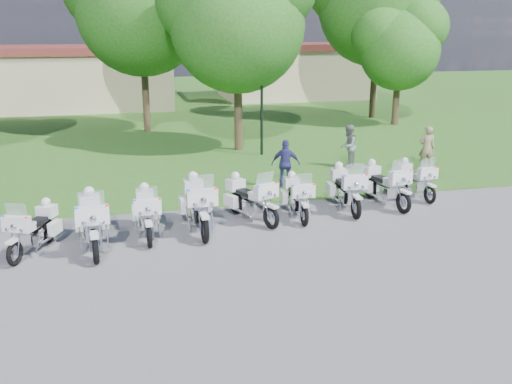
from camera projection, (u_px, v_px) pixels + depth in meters
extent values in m
plane|color=#5D5D63|center=(233.00, 242.00, 14.71)|extent=(100.00, 100.00, 0.00)
cube|color=#365C1D|center=(157.00, 106.00, 39.90)|extent=(100.00, 48.00, 0.01)
torus|color=black|center=(15.00, 253.00, 13.20)|extent=(0.34, 0.60, 0.61)
torus|color=black|center=(48.00, 231.00, 14.66)|extent=(0.34, 0.60, 0.61)
cube|color=silver|center=(13.00, 241.00, 13.10)|extent=(0.31, 0.43, 0.06)
cube|color=silver|center=(17.00, 224.00, 13.22)|extent=(0.68, 0.45, 0.36)
cube|color=silver|center=(16.00, 210.00, 13.18)|extent=(0.51, 0.30, 0.34)
sphere|color=red|center=(26.00, 218.00, 13.07)|extent=(0.08, 0.08, 0.08)
sphere|color=#1426E5|center=(3.00, 217.00, 13.16)|extent=(0.08, 0.08, 0.08)
cube|color=silver|center=(32.00, 237.00, 13.92)|extent=(0.48, 0.59, 0.31)
cube|color=silver|center=(26.00, 228.00, 13.62)|extent=(0.45, 0.55, 0.20)
cube|color=black|center=(37.00, 222.00, 14.09)|extent=(0.50, 0.64, 0.11)
cube|color=silver|center=(55.00, 228.00, 14.45)|extent=(0.33, 0.50, 0.33)
cube|color=silver|center=(35.00, 226.00, 14.53)|extent=(0.33, 0.50, 0.33)
cube|color=silver|center=(47.00, 211.00, 14.54)|extent=(0.54, 0.50, 0.29)
sphere|color=silver|center=(46.00, 202.00, 14.47)|extent=(0.24, 0.24, 0.24)
torus|color=black|center=(95.00, 250.00, 13.29)|extent=(0.19, 0.72, 0.71)
torus|color=black|center=(92.00, 225.00, 14.94)|extent=(0.19, 0.72, 0.71)
cube|color=silver|center=(94.00, 235.00, 13.16)|extent=(0.23, 0.48, 0.07)
cube|color=silver|center=(92.00, 215.00, 13.30)|extent=(0.78, 0.31, 0.43)
cube|color=silver|center=(91.00, 199.00, 13.25)|extent=(0.60, 0.17, 0.40)
sphere|color=red|center=(107.00, 206.00, 13.28)|extent=(0.10, 0.10, 0.10)
sphere|color=#1426E5|center=(76.00, 209.00, 13.08)|extent=(0.10, 0.10, 0.10)
cube|color=silver|center=(93.00, 231.00, 14.10)|extent=(0.41, 0.62, 0.36)
cube|color=silver|center=(92.00, 220.00, 13.76)|extent=(0.38, 0.58, 0.23)
cube|color=black|center=(91.00, 214.00, 14.29)|extent=(0.41, 0.69, 0.13)
cube|color=silver|center=(104.00, 219.00, 14.84)|extent=(0.23, 0.57, 0.38)
cube|color=silver|center=(79.00, 222.00, 14.65)|extent=(0.23, 0.57, 0.38)
cube|color=silver|center=(90.00, 202.00, 14.79)|extent=(0.54, 0.46, 0.34)
sphere|color=silver|center=(89.00, 192.00, 14.72)|extent=(0.28, 0.28, 0.28)
torus|color=black|center=(149.00, 236.00, 14.27)|extent=(0.13, 0.64, 0.64)
torus|color=black|center=(146.00, 215.00, 15.79)|extent=(0.13, 0.64, 0.64)
cube|color=silver|center=(149.00, 223.00, 14.15)|extent=(0.17, 0.42, 0.07)
cube|color=silver|center=(147.00, 207.00, 14.28)|extent=(0.69, 0.23, 0.38)
cube|color=silver|center=(147.00, 193.00, 14.24)|extent=(0.54, 0.12, 0.36)
sphere|color=red|center=(160.00, 200.00, 14.24)|extent=(0.09, 0.09, 0.09)
sphere|color=#1426E5|center=(135.00, 201.00, 14.10)|extent=(0.09, 0.09, 0.09)
cube|color=silver|center=(147.00, 221.00, 15.01)|extent=(0.33, 0.54, 0.33)
cube|color=silver|center=(147.00, 211.00, 14.70)|extent=(0.31, 0.50, 0.21)
cube|color=black|center=(146.00, 206.00, 15.20)|extent=(0.33, 0.60, 0.12)
cube|color=silver|center=(157.00, 211.00, 15.68)|extent=(0.17, 0.50, 0.35)
cube|color=silver|center=(135.00, 212.00, 15.55)|extent=(0.17, 0.50, 0.35)
cube|color=silver|center=(145.00, 196.00, 15.66)|extent=(0.46, 0.39, 0.31)
sphere|color=silver|center=(144.00, 187.00, 15.59)|extent=(0.25, 0.25, 0.25)
torus|color=black|center=(205.00, 230.00, 14.56)|extent=(0.15, 0.74, 0.74)
torus|color=black|center=(194.00, 208.00, 16.29)|extent=(0.15, 0.74, 0.74)
cube|color=silver|center=(204.00, 216.00, 14.43)|extent=(0.20, 0.48, 0.08)
cube|color=silver|center=(202.00, 197.00, 14.57)|extent=(0.79, 0.27, 0.44)
cube|color=silver|center=(201.00, 182.00, 14.52)|extent=(0.62, 0.14, 0.41)
sphere|color=red|center=(216.00, 189.00, 14.53)|extent=(0.10, 0.10, 0.10)
sphere|color=#1426E5|center=(189.00, 191.00, 14.37)|extent=(0.10, 0.10, 0.10)
cube|color=silver|center=(199.00, 213.00, 15.41)|extent=(0.38, 0.62, 0.37)
cube|color=silver|center=(200.00, 203.00, 15.05)|extent=(0.36, 0.57, 0.24)
cube|color=black|center=(197.00, 197.00, 15.61)|extent=(0.38, 0.68, 0.13)
cube|color=silver|center=(206.00, 203.00, 16.16)|extent=(0.20, 0.57, 0.40)
cube|color=silver|center=(183.00, 204.00, 16.01)|extent=(0.20, 0.57, 0.40)
cube|color=silver|center=(193.00, 186.00, 16.14)|extent=(0.53, 0.44, 0.35)
sphere|color=silver|center=(193.00, 176.00, 16.06)|extent=(0.29, 0.29, 0.29)
torus|color=black|center=(271.00, 218.00, 15.60)|extent=(0.38, 0.65, 0.65)
torus|color=black|center=(236.00, 203.00, 16.87)|extent=(0.38, 0.65, 0.65)
cube|color=silver|center=(272.00, 206.00, 15.49)|extent=(0.33, 0.46, 0.07)
cube|color=silver|center=(266.00, 191.00, 15.58)|extent=(0.74, 0.49, 0.39)
cube|color=silver|center=(265.00, 179.00, 15.53)|extent=(0.55, 0.33, 0.37)
sphere|color=red|center=(276.00, 183.00, 15.66)|extent=(0.09, 0.09, 0.09)
sphere|color=#1426E5|center=(258.00, 187.00, 15.30)|extent=(0.09, 0.09, 0.09)
cube|color=silver|center=(252.00, 206.00, 16.22)|extent=(0.52, 0.63, 0.33)
cube|color=silver|center=(257.00, 196.00, 15.94)|extent=(0.49, 0.59, 0.22)
cube|color=black|center=(246.00, 193.00, 16.35)|extent=(0.55, 0.69, 0.12)
cube|color=silver|center=(247.00, 197.00, 16.88)|extent=(0.36, 0.54, 0.35)
cube|color=silver|center=(231.00, 201.00, 16.54)|extent=(0.36, 0.54, 0.35)
cube|color=silver|center=(235.00, 184.00, 16.73)|extent=(0.59, 0.55, 0.31)
sphere|color=silver|center=(235.00, 176.00, 16.66)|extent=(0.25, 0.25, 0.25)
torus|color=black|center=(304.00, 216.00, 15.84)|extent=(0.16, 0.62, 0.61)
torus|color=black|center=(292.00, 200.00, 17.30)|extent=(0.16, 0.62, 0.61)
cube|color=silver|center=(305.00, 205.00, 15.73)|extent=(0.19, 0.41, 0.06)
cube|color=silver|center=(303.00, 191.00, 15.85)|extent=(0.67, 0.26, 0.36)
cube|color=silver|center=(303.00, 179.00, 15.81)|extent=(0.52, 0.14, 0.34)
sphere|color=red|center=(314.00, 185.00, 15.80)|extent=(0.08, 0.08, 0.08)
sphere|color=#1426E5|center=(294.00, 186.00, 15.70)|extent=(0.08, 0.08, 0.08)
cube|color=silver|center=(298.00, 204.00, 16.55)|extent=(0.34, 0.53, 0.31)
cube|color=silver|center=(300.00, 195.00, 16.26)|extent=(0.32, 0.49, 0.20)
cube|color=black|center=(296.00, 191.00, 16.73)|extent=(0.34, 0.58, 0.11)
cube|color=silver|center=(301.00, 196.00, 17.17)|extent=(0.19, 0.48, 0.33)
cube|color=silver|center=(284.00, 196.00, 17.08)|extent=(0.19, 0.48, 0.33)
cube|color=silver|center=(292.00, 182.00, 17.17)|extent=(0.46, 0.39, 0.29)
sphere|color=silver|center=(292.00, 175.00, 17.11)|extent=(0.24, 0.24, 0.24)
torus|color=black|center=(356.00, 208.00, 16.40)|extent=(0.17, 0.68, 0.67)
torus|color=black|center=(338.00, 192.00, 18.00)|extent=(0.17, 0.68, 0.67)
cube|color=silver|center=(357.00, 197.00, 16.28)|extent=(0.21, 0.45, 0.07)
cube|color=silver|center=(355.00, 182.00, 16.41)|extent=(0.73, 0.28, 0.40)
cube|color=silver|center=(355.00, 170.00, 16.37)|extent=(0.57, 0.16, 0.37)
sphere|color=red|center=(366.00, 176.00, 16.36)|extent=(0.09, 0.09, 0.09)
sphere|color=#1426E5|center=(345.00, 177.00, 16.25)|extent=(0.09, 0.09, 0.09)
cube|color=silver|center=(347.00, 196.00, 17.18)|extent=(0.37, 0.58, 0.34)
cube|color=silver|center=(350.00, 187.00, 16.86)|extent=(0.35, 0.54, 0.22)
cube|color=black|center=(344.00, 183.00, 17.37)|extent=(0.38, 0.64, 0.12)
cube|color=silver|center=(349.00, 188.00, 17.86)|extent=(0.21, 0.53, 0.36)
cube|color=silver|center=(330.00, 189.00, 17.76)|extent=(0.21, 0.53, 0.36)
cube|color=silver|center=(338.00, 174.00, 17.86)|extent=(0.50, 0.43, 0.32)
sphere|color=silver|center=(339.00, 166.00, 17.79)|extent=(0.26, 0.26, 0.26)
torus|color=black|center=(404.00, 203.00, 16.90)|extent=(0.24, 0.68, 0.67)
torus|color=black|center=(371.00, 188.00, 18.39)|extent=(0.24, 0.68, 0.67)
cube|color=silver|center=(405.00, 192.00, 16.79)|extent=(0.25, 0.46, 0.07)
cube|color=silver|center=(400.00, 178.00, 16.90)|extent=(0.75, 0.36, 0.40)
cube|color=silver|center=(400.00, 166.00, 16.86)|extent=(0.57, 0.21, 0.37)
sphere|color=red|center=(411.00, 171.00, 16.92)|extent=(0.09, 0.09, 0.09)
sphere|color=#1426E5|center=(393.00, 173.00, 16.68)|extent=(0.09, 0.09, 0.09)
cube|color=silver|center=(386.00, 191.00, 17.63)|extent=(0.43, 0.61, 0.34)
cube|color=silver|center=(392.00, 182.00, 17.33)|extent=(0.40, 0.56, 0.22)
cube|color=black|center=(381.00, 179.00, 17.80)|extent=(0.44, 0.67, 0.12)
cube|color=silver|center=(381.00, 184.00, 18.33)|extent=(0.27, 0.54, 0.36)
cube|color=silver|center=(366.00, 185.00, 18.10)|extent=(0.27, 0.54, 0.36)
cube|color=silver|center=(371.00, 171.00, 18.26)|extent=(0.54, 0.47, 0.32)
sphere|color=silver|center=(372.00, 163.00, 18.18)|extent=(0.26, 0.26, 0.26)
torus|color=black|center=(430.00, 194.00, 17.86)|extent=(0.16, 0.60, 0.59)
torus|color=black|center=(404.00, 183.00, 19.23)|extent=(0.16, 0.60, 0.59)
cube|color=silver|center=(431.00, 185.00, 17.75)|extent=(0.19, 0.40, 0.06)
cube|color=silver|center=(428.00, 173.00, 17.86)|extent=(0.65, 0.26, 0.35)
cube|color=silver|center=(428.00, 163.00, 17.83)|extent=(0.50, 0.15, 0.33)
sphere|color=red|center=(437.00, 168.00, 17.85)|extent=(0.08, 0.08, 0.08)
sphere|color=#1426E5|center=(421.00, 169.00, 17.68)|extent=(0.08, 0.08, 0.08)
cube|color=silver|center=(416.00, 185.00, 18.53)|extent=(0.34, 0.52, 0.30)
cube|color=silver|center=(421.00, 177.00, 18.25)|extent=(0.32, 0.48, 0.19)
cube|color=black|center=(412.00, 174.00, 18.69)|extent=(0.34, 0.57, 0.11)
cube|color=silver|center=(413.00, 179.00, 19.15)|extent=(0.20, 0.47, 0.32)
cube|color=silver|center=(399.00, 180.00, 18.99)|extent=(0.20, 0.47, 0.32)
cube|color=silver|center=(404.00, 167.00, 19.11)|extent=(0.45, 0.39, 0.28)
sphere|color=silver|center=(405.00, 161.00, 19.04)|extent=(0.23, 0.23, 0.23)
cylinder|color=black|center=(262.00, 107.00, 24.16)|extent=(0.12, 0.12, 4.18)
sphere|color=white|center=(262.00, 52.00, 23.54)|extent=(0.44, 0.44, 0.44)
cylinder|color=#38281C|center=(145.00, 89.00, 29.75)|extent=(0.36, 0.36, 4.48)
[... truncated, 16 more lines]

